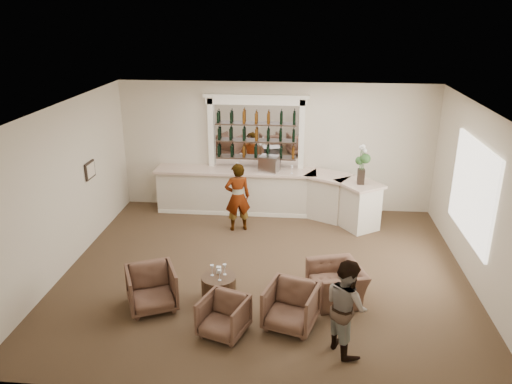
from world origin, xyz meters
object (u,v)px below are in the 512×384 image
bar_counter (268,193)px  armchair_left (152,288)px  cocktail_table (219,289)px  guest (346,306)px  armchair_right (291,306)px  armchair_center (224,316)px  flower_vase (362,162)px  armchair_far (336,283)px  espresso_machine (269,164)px  sommelier (238,197)px

bar_counter → armchair_left: 4.77m
cocktail_table → guest: 2.50m
armchair_left → guest: bearing=-39.2°
guest → armchair_right: 1.07m
armchair_center → flower_vase: size_ratio=0.76×
armchair_far → espresso_machine: 4.30m
armchair_center → armchair_far: (1.88, 1.21, 0.00)m
cocktail_table → flower_vase: (2.80, 3.44, 1.42)m
espresso_machine → flower_vase: bearing=-5.1°
sommelier → armchair_far: bearing=110.5°
armchair_right → flower_vase: size_ratio=0.87×
flower_vase → armchair_left: bearing=-136.4°
armchair_right → armchair_far: armchair_right is taller
armchair_left → armchair_far: (3.26, 0.57, -0.05)m
armchair_right → armchair_left: bearing=-170.5°
armchair_right → flower_vase: flower_vase is taller
guest → armchair_left: guest is taller
bar_counter → armchair_center: 5.10m
armchair_far → espresso_machine: bearing=-176.7°
sommelier → guest: bearing=100.7°
guest → sommelier: bearing=-0.3°
guest → cocktail_table: bearing=34.2°
cocktail_table → armchair_far: size_ratio=0.62×
bar_counter → sommelier: sommelier is taller
bar_counter → armchair_right: size_ratio=6.96×
armchair_center → espresso_machine: size_ratio=1.57×
bar_counter → armchair_center: (-0.35, -5.08, -0.25)m
flower_vase → sommelier: bearing=-173.5°
bar_counter → guest: 5.52m
guest → armchair_left: bearing=48.1°
bar_counter → armchair_left: size_ratio=6.82×
espresso_machine → cocktail_table: bearing=-85.3°
armchair_center → armchair_far: bearing=52.4°
sommelier → flower_vase: bearing=169.8°
sommelier → armchair_center: bearing=77.4°
armchair_far → cocktail_table: bearing=-100.8°
guest → armchair_far: size_ratio=1.53×
armchair_right → espresso_machine: bearing=115.3°
guest → espresso_machine: guest is taller
cocktail_table → armchair_far: 2.13m
armchair_left → espresso_machine: 4.90m
armchair_left → armchair_far: armchair_left is taller
cocktail_table → guest: guest is taller
armchair_left → armchair_right: armchair_left is taller
cocktail_table → sommelier: bearing=91.1°
sommelier → guest: size_ratio=1.07×
cocktail_table → armchair_far: bearing=7.1°
guest → armchair_left: (-3.30, 0.84, -0.39)m
espresso_machine → bar_counter: bearing=-121.2°
bar_counter → armchair_right: (0.73, -4.77, -0.20)m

